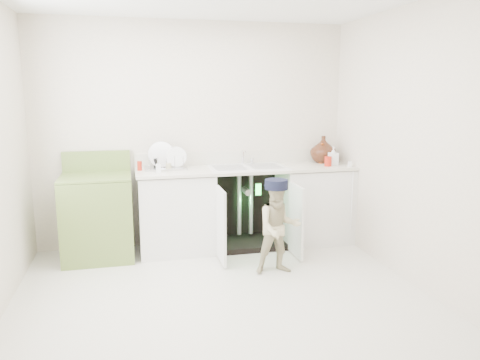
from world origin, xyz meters
The scene contains 5 objects.
ground centered at (0.00, 0.00, 0.00)m, with size 3.50×3.50×0.00m, color beige.
room_shell centered at (0.00, 0.00, 1.25)m, with size 6.00×5.50×1.26m.
counter_run centered at (0.58, 1.21, 0.47)m, with size 2.44×1.02×1.22m.
avocado_stove centered at (-1.07, 1.18, 0.45)m, with size 0.71×0.65×1.10m.
repair_worker centered at (0.64, 0.33, 0.46)m, with size 0.45×0.71×0.92m.
Camera 1 is at (-0.73, -3.77, 1.74)m, focal length 35.00 mm.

